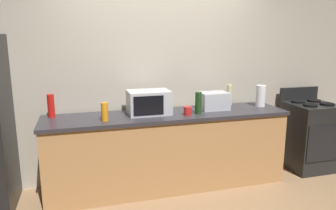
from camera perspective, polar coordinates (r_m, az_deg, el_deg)
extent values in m
plane|color=#93704C|center=(3.68, 1.80, -16.73)|extent=(8.00, 8.00, 0.00)
cube|color=#B2A893|center=(4.02, -1.62, 6.07)|extent=(6.40, 0.10, 2.70)
cube|color=#B27F4C|center=(3.84, 0.00, -8.34)|extent=(2.80, 0.60, 0.86)
cube|color=#2D2B30|center=(3.71, 0.00, -1.81)|extent=(2.84, 0.64, 0.04)
cube|color=black|center=(4.76, 23.89, -5.08)|extent=(0.60, 0.60, 0.90)
cube|color=black|center=(4.55, 26.34, -6.10)|extent=(0.55, 0.02, 0.48)
cube|color=black|center=(4.86, 22.34, 1.92)|extent=(0.60, 0.04, 0.18)
cylinder|color=black|center=(4.49, 24.09, -0.03)|extent=(0.18, 0.18, 0.02)
cylinder|color=black|center=(4.66, 26.54, 0.16)|extent=(0.18, 0.18, 0.02)
cylinder|color=black|center=(4.67, 22.21, 0.57)|extent=(0.18, 0.18, 0.02)
cylinder|color=black|center=(4.83, 24.64, 0.73)|extent=(0.18, 0.18, 0.02)
cube|color=#B7BABF|center=(3.67, -3.45, 0.50)|extent=(0.48, 0.34, 0.27)
cube|color=black|center=(3.50, -3.46, -0.09)|extent=(0.34, 0.01, 0.21)
cube|color=#B7BABF|center=(3.94, 8.16, 0.75)|extent=(0.34, 0.26, 0.21)
cylinder|color=white|center=(4.23, 16.23, 1.58)|extent=(0.12, 0.12, 0.27)
cylinder|color=orange|center=(3.43, -11.26, -1.18)|extent=(0.07, 0.07, 0.20)
cylinder|color=red|center=(3.73, -20.18, -0.15)|extent=(0.08, 0.08, 0.26)
cylinder|color=beige|center=(4.21, 10.92, 1.77)|extent=(0.07, 0.07, 0.26)
cylinder|color=#1E3F19|center=(3.69, 5.44, 0.37)|extent=(0.07, 0.07, 0.25)
cylinder|color=red|center=(3.62, 3.52, -1.06)|extent=(0.09, 0.09, 0.10)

